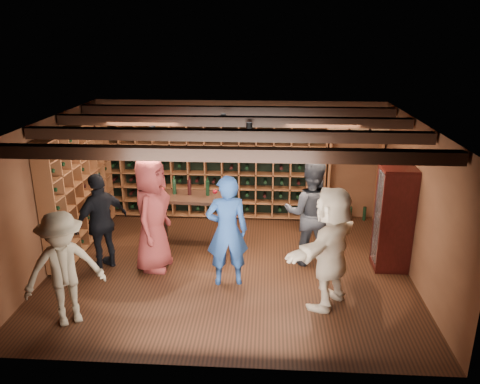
# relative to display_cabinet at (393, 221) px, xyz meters

# --- Properties ---
(ground) EXTENTS (6.00, 6.00, 0.00)m
(ground) POSITION_rel_display_cabinet_xyz_m (-2.71, -0.20, -0.86)
(ground) COLOR black
(ground) RESTS_ON ground
(room_shell) EXTENTS (6.00, 6.00, 6.00)m
(room_shell) POSITION_rel_display_cabinet_xyz_m (-2.71, -0.15, 1.56)
(room_shell) COLOR brown
(room_shell) RESTS_ON ground
(wine_rack_back) EXTENTS (4.65, 0.30, 2.20)m
(wine_rack_back) POSITION_rel_display_cabinet_xyz_m (-3.24, 2.13, 0.29)
(wine_rack_back) COLOR brown
(wine_rack_back) RESTS_ON ground
(wine_rack_left) EXTENTS (0.30, 2.65, 2.20)m
(wine_rack_left) POSITION_rel_display_cabinet_xyz_m (-5.54, 0.62, 0.29)
(wine_rack_left) COLOR brown
(wine_rack_left) RESTS_ON ground
(crate_shelf) EXTENTS (1.20, 0.32, 2.07)m
(crate_shelf) POSITION_rel_display_cabinet_xyz_m (-0.31, 2.12, 0.71)
(crate_shelf) COLOR brown
(crate_shelf) RESTS_ON ground
(display_cabinet) EXTENTS (0.55, 0.50, 1.75)m
(display_cabinet) POSITION_rel_display_cabinet_xyz_m (0.00, 0.00, 0.00)
(display_cabinet) COLOR #360C0A
(display_cabinet) RESTS_ON ground
(man_blue_shirt) EXTENTS (0.72, 0.53, 1.81)m
(man_blue_shirt) POSITION_rel_display_cabinet_xyz_m (-2.71, -0.69, 0.05)
(man_blue_shirt) COLOR navy
(man_blue_shirt) RESTS_ON ground
(man_grey_suit) EXTENTS (0.95, 0.77, 1.84)m
(man_grey_suit) POSITION_rel_display_cabinet_xyz_m (-1.36, 0.13, 0.06)
(man_grey_suit) COLOR black
(man_grey_suit) RESTS_ON ground
(guest_red_floral) EXTENTS (0.72, 1.01, 1.94)m
(guest_red_floral) POSITION_rel_display_cabinet_xyz_m (-4.00, -0.24, 0.11)
(guest_red_floral) COLOR maroon
(guest_red_floral) RESTS_ON ground
(guest_woman_black) EXTENTS (0.92, 1.03, 1.68)m
(guest_woman_black) POSITION_rel_display_cabinet_xyz_m (-4.84, -0.30, -0.02)
(guest_woman_black) COLOR black
(guest_woman_black) RESTS_ON ground
(guest_khaki) EXTENTS (1.22, 1.08, 1.64)m
(guest_khaki) POSITION_rel_display_cabinet_xyz_m (-4.81, -1.89, -0.04)
(guest_khaki) COLOR #7B6C55
(guest_khaki) RESTS_ON ground
(guest_beige) EXTENTS (1.41, 1.70, 1.83)m
(guest_beige) POSITION_rel_display_cabinet_xyz_m (-1.18, -1.20, 0.06)
(guest_beige) COLOR #BFA88D
(guest_beige) RESTS_ON ground
(tasting_table) EXTENTS (1.39, 0.76, 1.30)m
(tasting_table) POSITION_rel_display_cabinet_xyz_m (-3.47, 0.60, 0.03)
(tasting_table) COLOR black
(tasting_table) RESTS_ON ground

